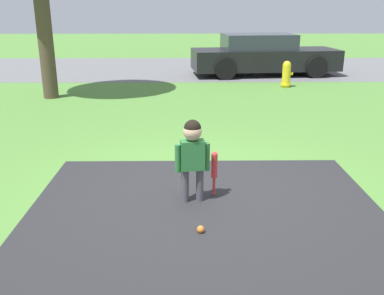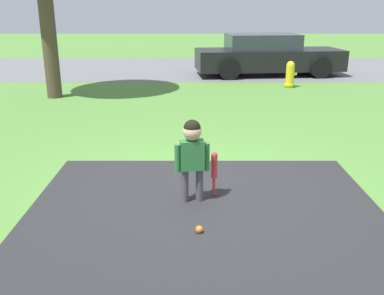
{
  "view_description": "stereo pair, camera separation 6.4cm",
  "coord_description": "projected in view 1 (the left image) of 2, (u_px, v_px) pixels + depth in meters",
  "views": [
    {
      "loc": [
        -0.22,
        -4.8,
        2.14
      ],
      "look_at": [
        -0.15,
        0.07,
        0.51
      ],
      "focal_mm": 40.0,
      "sensor_mm": 36.0,
      "label": 1
    },
    {
      "loc": [
        -0.15,
        -4.8,
        2.14
      ],
      "look_at": [
        -0.15,
        0.07,
        0.51
      ],
      "focal_mm": 40.0,
      "sensor_mm": 36.0,
      "label": 2
    }
  ],
  "objects": [
    {
      "name": "street_strip",
      "position": [
        192.0,
        68.0,
        15.29
      ],
      "size": [
        40.0,
        6.0,
        0.01
      ],
      "color": "slate",
      "rests_on": "ground"
    },
    {
      "name": "baseball_bat",
      "position": [
        214.0,
        167.0,
        4.96
      ],
      "size": [
        0.07,
        0.07,
        0.54
      ],
      "color": "red",
      "rests_on": "ground"
    },
    {
      "name": "parked_car",
      "position": [
        263.0,
        56.0,
        13.6
      ],
      "size": [
        4.71,
        2.15,
        1.28
      ],
      "rotation": [
        0.0,
        0.0,
        0.1
      ],
      "color": "black",
      "rests_on": "ground"
    },
    {
      "name": "sports_ball",
      "position": [
        201.0,
        229.0,
        4.22
      ],
      "size": [
        0.08,
        0.08,
        0.08
      ],
      "color": "orange",
      "rests_on": "ground"
    },
    {
      "name": "ground_plane",
      "position": [
        204.0,
        189.0,
        5.23
      ],
      "size": [
        60.0,
        60.0,
        0.0
      ],
      "primitive_type": "plane",
      "color": "#518438"
    },
    {
      "name": "child",
      "position": [
        192.0,
        149.0,
        4.72
      ],
      "size": [
        0.39,
        0.21,
        0.96
      ],
      "rotation": [
        0.0,
        0.0,
        0.15
      ],
      "color": "#4C4751",
      "rests_on": "ground"
    },
    {
      "name": "fire_hydrant",
      "position": [
        286.0,
        74.0,
        11.64
      ],
      "size": [
        0.31,
        0.28,
        0.71
      ],
      "color": "yellow",
      "rests_on": "ground"
    }
  ]
}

